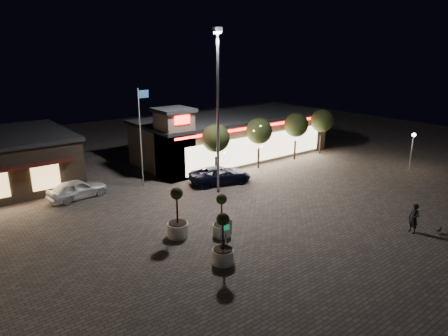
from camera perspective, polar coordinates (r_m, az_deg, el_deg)
ground at (r=24.88m, az=6.63°, el=-9.47°), size 90.00×90.00×0.00m
retail_building at (r=41.42m, az=1.00°, el=4.60°), size 20.40×8.40×6.10m
floodlight_pole at (r=29.97m, az=-0.89°, el=9.23°), size 0.60×0.40×12.38m
flagpole at (r=32.58m, az=-11.75°, el=5.44°), size 0.95×0.10×8.00m
lamp_post_east at (r=40.85m, az=25.35°, el=3.15°), size 0.36×0.36×3.48m
string_tree_a at (r=34.13m, az=-1.19°, el=4.27°), size 2.42×2.42×4.79m
string_tree_b at (r=37.25m, az=5.04°, el=5.27°), size 2.42×2.42×4.79m
string_tree_c at (r=40.74m, az=10.26°, el=6.06°), size 2.42×2.42×4.79m
string_tree_d at (r=43.75m, az=13.83°, el=6.58°), size 2.42×2.42×4.79m
pickup_truck at (r=33.52m, az=-0.51°, el=-0.99°), size 5.66×3.77×1.44m
white_sedan at (r=32.10m, az=-20.22°, el=-2.84°), size 4.59×2.35×1.49m
pedestrian at (r=27.26m, az=25.49°, el=-6.51°), size 0.61×0.78×1.88m
dog at (r=28.14m, az=28.36°, el=-7.67°), size 0.52×0.21×0.28m
planter_left at (r=24.31m, az=-6.65°, el=-7.60°), size 1.28×1.28×3.14m
planter_mid at (r=21.38m, az=-0.15°, el=-11.33°), size 1.17×1.17×2.87m
planter_right at (r=24.28m, az=-0.35°, el=-7.86°), size 1.10×1.10×2.70m
valet_sign at (r=22.15m, az=0.28°, el=-8.86°), size 0.62×0.32×1.96m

